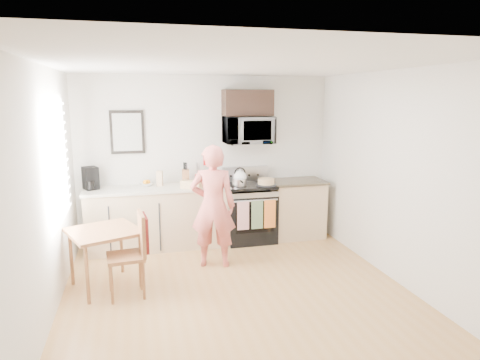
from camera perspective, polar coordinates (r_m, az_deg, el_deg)
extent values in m
plane|color=#A5753F|center=(5.06, 0.20, -15.66)|extent=(4.60, 4.60, 0.00)
cube|color=silver|center=(6.84, -4.51, 2.84)|extent=(4.00, 0.04, 2.60)
cube|color=silver|center=(2.55, 13.23, -11.70)|extent=(4.00, 0.04, 2.60)
cube|color=silver|center=(4.58, -24.89, -2.27)|extent=(0.04, 4.60, 2.60)
cube|color=silver|center=(5.46, 21.03, 0.03)|extent=(0.04, 4.60, 2.60)
cube|color=silver|center=(4.53, 0.23, 15.19)|extent=(4.00, 4.60, 0.04)
cube|color=white|center=(5.30, -23.31, 2.31)|extent=(0.02, 1.40, 1.50)
cube|color=white|center=(5.30, -23.21, 2.32)|extent=(0.01, 1.30, 1.40)
cube|color=tan|center=(6.64, -10.81, -5.08)|extent=(2.10, 0.60, 0.90)
cube|color=beige|center=(6.53, -10.96, -1.11)|extent=(2.14, 0.64, 0.04)
cube|color=tan|center=(7.10, 7.49, -3.92)|extent=(0.84, 0.60, 0.90)
cube|color=black|center=(7.00, 7.58, -0.20)|extent=(0.88, 0.64, 0.04)
cube|color=black|center=(6.85, 1.28, -4.93)|extent=(0.76, 0.65, 0.77)
cube|color=black|center=(6.54, 2.01, -5.13)|extent=(0.61, 0.02, 0.45)
cube|color=#A8A7AC|center=(6.46, 2.03, -2.32)|extent=(0.74, 0.02, 0.14)
cylinder|color=#A8A7AC|center=(6.43, 2.14, -2.76)|extent=(0.68, 0.02, 0.02)
cube|color=black|center=(6.73, 1.30, -0.73)|extent=(0.76, 0.65, 0.04)
cube|color=#A8A7AC|center=(6.96, 0.71, 0.85)|extent=(0.76, 0.08, 0.24)
cube|color=silver|center=(6.43, 0.42, -4.78)|extent=(0.18, 0.02, 0.44)
cube|color=#53724C|center=(6.48, 2.31, -4.65)|extent=(0.18, 0.02, 0.44)
cube|color=orange|center=(6.54, 4.00, -4.53)|extent=(0.18, 0.02, 0.44)
imported|color=#A8A7AC|center=(6.71, 1.10, 6.66)|extent=(0.76, 0.51, 0.42)
cube|color=black|center=(6.73, 1.01, 10.26)|extent=(0.76, 0.35, 0.40)
cube|color=black|center=(6.68, -14.80, 6.20)|extent=(0.50, 0.03, 0.65)
cube|color=#9DA39A|center=(6.66, -14.80, 6.18)|extent=(0.42, 0.01, 0.56)
cube|color=#BA0F10|center=(6.83, -4.07, 2.84)|extent=(0.20, 0.02, 0.20)
imported|color=#C33E35|center=(5.74, -3.62, -3.51)|extent=(0.69, 0.53, 1.66)
cube|color=brown|center=(5.36, -17.69, -6.57)|extent=(0.77, 0.77, 0.04)
cylinder|color=brown|center=(5.11, -19.70, -11.86)|extent=(0.04, 0.04, 0.68)
cylinder|color=brown|center=(5.30, -13.04, -10.64)|extent=(0.04, 0.04, 0.68)
cylinder|color=brown|center=(5.68, -21.57, -9.65)|extent=(0.04, 0.04, 0.68)
cylinder|color=brown|center=(5.85, -15.53, -8.66)|extent=(0.04, 0.04, 0.68)
cube|color=brown|center=(5.14, -15.02, -9.86)|extent=(0.45, 0.45, 0.04)
cube|color=brown|center=(5.07, -12.96, -6.98)|extent=(0.08, 0.41, 0.49)
cube|color=#5D1014|center=(5.07, -12.68, -6.85)|extent=(0.10, 0.37, 0.41)
cylinder|color=brown|center=(5.07, -16.72, -13.29)|extent=(0.03, 0.03, 0.45)
cylinder|color=brown|center=(5.09, -12.70, -12.97)|extent=(0.03, 0.03, 0.45)
cylinder|color=brown|center=(5.39, -16.93, -11.80)|extent=(0.03, 0.03, 0.45)
cylinder|color=brown|center=(5.41, -13.17, -11.51)|extent=(0.03, 0.03, 0.45)
cube|color=brown|center=(6.60, -7.25, 0.37)|extent=(0.13, 0.17, 0.24)
cylinder|color=#BA0F10|center=(6.74, -5.56, 0.18)|extent=(0.11, 0.11, 0.14)
imported|color=white|center=(6.65, -12.32, -0.55)|extent=(0.27, 0.27, 0.05)
cube|color=tan|center=(6.59, -10.66, 0.20)|extent=(0.11, 0.11, 0.23)
cube|color=black|center=(6.61, -19.30, 0.25)|extent=(0.26, 0.28, 0.33)
cylinder|color=black|center=(6.53, -19.34, -0.63)|extent=(0.12, 0.12, 0.12)
cube|color=tan|center=(6.34, -6.45, -0.63)|extent=(0.34, 0.30, 0.11)
cylinder|color=black|center=(6.62, 3.50, -0.64)|extent=(0.31, 0.31, 0.02)
cylinder|color=tan|center=(6.61, 3.50, -0.19)|extent=(0.26, 0.26, 0.08)
sphere|color=white|center=(6.73, -0.01, 0.39)|extent=(0.21, 0.21, 0.21)
cone|color=white|center=(6.71, -0.01, 1.30)|extent=(0.07, 0.07, 0.07)
torus|color=black|center=(6.71, -0.01, 0.94)|extent=(0.18, 0.02, 0.18)
cylinder|color=#A8A7AC|center=(6.57, -0.12, -0.29)|extent=(0.22, 0.22, 0.11)
cylinder|color=black|center=(6.40, 0.17, -0.19)|extent=(0.03, 0.20, 0.02)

